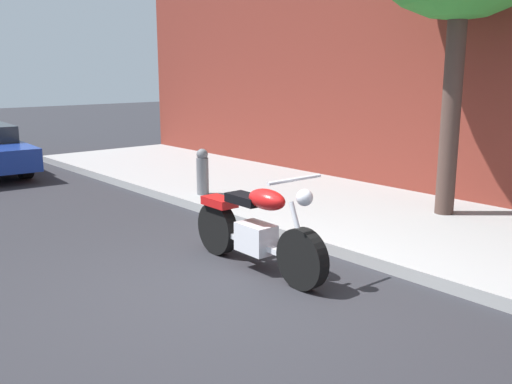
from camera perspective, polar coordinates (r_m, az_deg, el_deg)
ground_plane at (r=5.79m, az=-2.68°, el=-10.00°), size 60.00×60.00×0.00m
sidewalk at (r=8.11m, az=16.03°, el=-3.40°), size 18.87×3.34×0.14m
motorcycle at (r=6.26m, az=0.03°, el=-3.86°), size 2.10×0.70×1.13m
fire_hydrant at (r=9.48m, az=-5.37°, el=1.65°), size 0.20×0.20×0.91m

